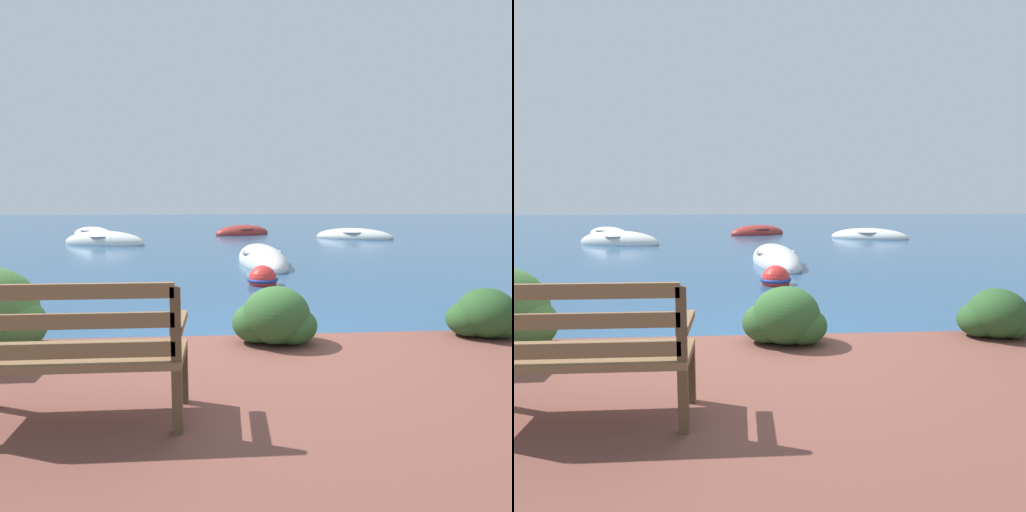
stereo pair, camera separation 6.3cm
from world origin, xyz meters
TOP-DOWN VIEW (x-y plane):
  - ground_plane at (0.00, 0.00)m, footprint 80.00×80.00m
  - park_bench at (-1.25, -1.79)m, footprint 1.36×0.48m
  - hedge_clump_left at (0.17, -0.29)m, footprint 0.83×0.60m
  - hedge_clump_centre at (2.32, -0.24)m, footprint 0.74×0.53m
  - rowboat_nearest at (0.62, 6.50)m, footprint 1.47×3.25m
  - rowboat_mid at (-4.48, 11.63)m, footprint 3.18×1.87m
  - rowboat_far at (4.93, 13.40)m, footprint 3.30×2.49m
  - rowboat_outer at (0.52, 15.61)m, footprint 2.79×2.11m
  - rowboat_distant at (-5.97, 15.65)m, footprint 2.44×2.26m
  - mooring_buoy at (0.41, 3.88)m, footprint 0.60×0.60m

SIDE VIEW (x-z plane):
  - ground_plane at x=0.00m, z-range 0.00..0.00m
  - rowboat_distant at x=-5.97m, z-range -0.27..0.39m
  - rowboat_far at x=4.93m, z-range -0.30..0.43m
  - rowboat_outer at x=0.52m, z-range -0.31..0.44m
  - rowboat_nearest at x=0.62m, z-range -0.35..0.50m
  - rowboat_mid at x=-4.48m, z-range -0.35..0.49m
  - mooring_buoy at x=0.41m, z-range -0.18..0.37m
  - hedge_clump_centre at x=2.32m, z-range 0.19..0.69m
  - hedge_clump_left at x=0.17m, z-range 0.18..0.74m
  - park_bench at x=-1.25m, z-range 0.24..1.17m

